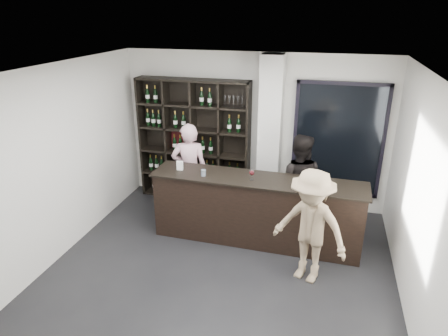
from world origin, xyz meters
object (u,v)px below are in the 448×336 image
(taster_black, at_px, (298,183))
(customer, at_px, (310,227))
(wine_shelf, at_px, (194,141))
(tasting_counter, at_px, (256,210))
(taster_pink, at_px, (190,170))

(taster_black, height_order, customer, taster_black)
(wine_shelf, height_order, taster_black, wine_shelf)
(tasting_counter, height_order, taster_pink, taster_pink)
(tasting_counter, bearing_deg, wine_shelf, 139.80)
(taster_black, bearing_deg, wine_shelf, -15.53)
(tasting_counter, distance_m, taster_pink, 1.51)
(wine_shelf, height_order, taster_pink, wine_shelf)
(taster_black, bearing_deg, tasting_counter, 48.85)
(taster_pink, xyz_separation_m, customer, (2.24, -1.41, -0.04))
(wine_shelf, relative_size, customer, 1.44)
(tasting_counter, xyz_separation_m, customer, (0.89, -0.80, 0.27))
(wine_shelf, distance_m, taster_pink, 0.80)
(taster_black, bearing_deg, customer, 104.95)
(wine_shelf, xyz_separation_m, taster_black, (2.10, -0.72, -0.34))
(tasting_counter, bearing_deg, taster_black, 46.88)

